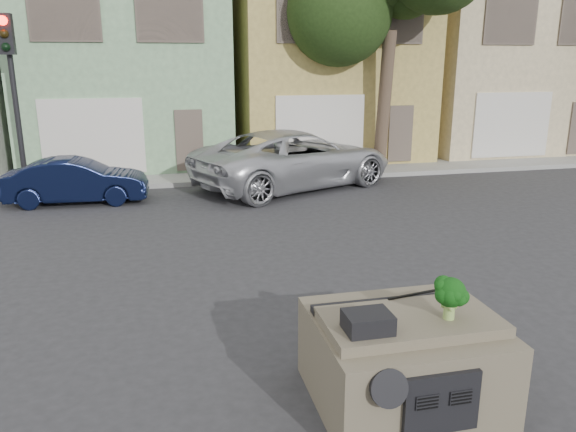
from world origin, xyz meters
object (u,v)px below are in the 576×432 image
object	(u,v)px
navy_sedan	(79,203)
traffic_signal	(15,105)
silver_pickup	(295,187)
broccoli	(450,298)

from	to	relation	value
navy_sedan	traffic_signal	world-z (taller)	traffic_signal
silver_pickup	broccoli	bearing A→B (deg)	151.04
navy_sedan	silver_pickup	bearing A→B (deg)	-82.02
silver_pickup	broccoli	world-z (taller)	broccoli
traffic_signal	broccoli	bearing A→B (deg)	-61.72
navy_sedan	traffic_signal	distance (m)	3.58
traffic_signal	broccoli	size ratio (longest dim) A/B	10.63
navy_sedan	traffic_signal	size ratio (longest dim) A/B	0.74
navy_sedan	silver_pickup	xyz separation A→B (m)	(6.29, 0.58, 0.00)
broccoli	silver_pickup	bearing A→B (deg)	84.44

